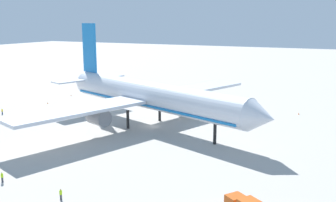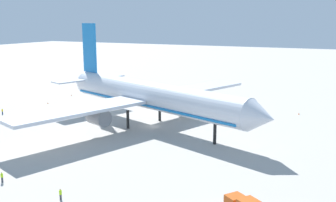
# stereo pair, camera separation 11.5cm
# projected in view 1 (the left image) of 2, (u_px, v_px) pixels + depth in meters

# --- Properties ---
(ground_plane) EXTENTS (600.00, 600.00, 0.00)m
(ground_plane) POSITION_uv_depth(u_px,v_px,m) (152.00, 126.00, 96.98)
(ground_plane) COLOR #ADA8A0
(airliner) EXTENTS (66.46, 69.22, 24.96)m
(airliner) POSITION_uv_depth(u_px,v_px,m) (149.00, 96.00, 96.39)
(airliner) COLOR silver
(airliner) RESTS_ON ground
(ground_worker_2) EXTENTS (0.57, 0.57, 1.73)m
(ground_worker_2) POSITION_uv_depth(u_px,v_px,m) (61.00, 194.00, 57.24)
(ground_worker_2) COLOR #3F3F47
(ground_worker_2) RESTS_ON ground
(ground_worker_4) EXTENTS (0.56, 0.56, 1.60)m
(ground_worker_4) POSITION_uv_depth(u_px,v_px,m) (2.00, 111.00, 109.44)
(ground_worker_4) COLOR navy
(ground_worker_4) RESTS_ON ground
(ground_worker_5) EXTENTS (0.47, 0.47, 1.75)m
(ground_worker_5) POSITION_uv_depth(u_px,v_px,m) (2.00, 177.00, 63.46)
(ground_worker_5) COLOR #3F3F47
(ground_worker_5) RESTS_ON ground
(traffic_cone_0) EXTENTS (0.36, 0.36, 0.55)m
(traffic_cone_0) POSITION_uv_depth(u_px,v_px,m) (299.00, 114.00, 109.24)
(traffic_cone_0) COLOR orange
(traffic_cone_0) RESTS_ON ground
(traffic_cone_1) EXTENTS (0.36, 0.36, 0.55)m
(traffic_cone_1) POSITION_uv_depth(u_px,v_px,m) (71.00, 95.00, 135.85)
(traffic_cone_1) COLOR orange
(traffic_cone_1) RESTS_ON ground
(traffic_cone_2) EXTENTS (0.36, 0.36, 0.55)m
(traffic_cone_2) POSITION_uv_depth(u_px,v_px,m) (48.00, 103.00, 123.18)
(traffic_cone_2) COLOR orange
(traffic_cone_2) RESTS_ON ground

